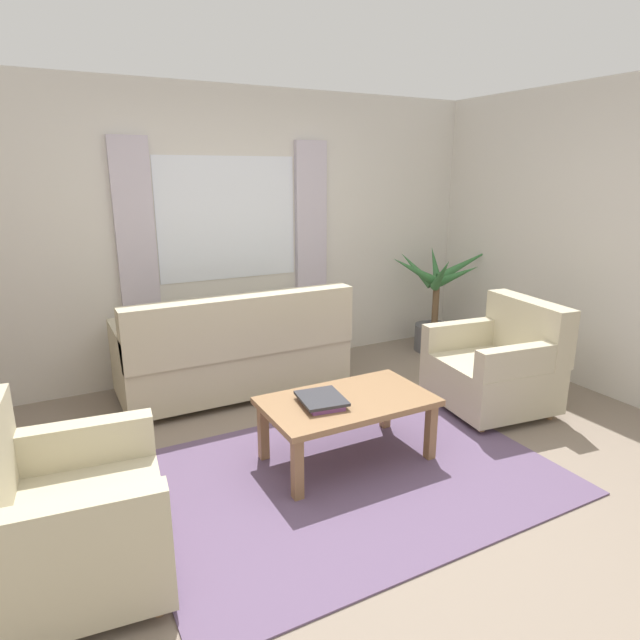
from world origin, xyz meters
name	(u,v)px	position (x,y,z in m)	size (l,w,h in m)	color
ground_plane	(351,476)	(0.00, 0.00, 0.00)	(6.24, 6.24, 0.00)	gray
wall_back	(227,235)	(0.00, 2.26, 1.30)	(5.32, 0.12, 2.60)	silver
wall_right	(640,245)	(2.66, 0.00, 1.30)	(0.12, 4.40, 2.60)	silver
window_with_curtains	(229,219)	(0.00, 2.18, 1.45)	(1.98, 0.07, 1.40)	white
area_rug	(351,475)	(0.00, 0.00, 0.01)	(2.52, 1.81, 0.01)	#604C6B
couch	(235,353)	(-0.19, 1.60, 0.37)	(1.90, 0.82, 0.92)	#BCB293
armchair_left	(57,519)	(-1.66, -0.17, 0.35)	(0.91, 0.92, 0.88)	#BCB293
armchair_right	(498,366)	(1.58, 0.35, 0.35)	(0.92, 0.93, 0.88)	#BCB293
coffee_table	(347,407)	(0.08, 0.19, 0.38)	(1.10, 0.64, 0.44)	olive
book_stack_on_table	(321,400)	(-0.11, 0.20, 0.47)	(0.31, 0.35, 0.05)	#7F478C
potted_plant	(436,310)	(2.09, 1.72, 0.45)	(1.24, 0.90, 1.11)	#56565B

